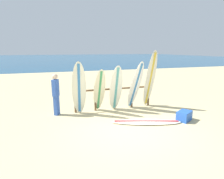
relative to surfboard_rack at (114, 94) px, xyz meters
name	(u,v)px	position (x,y,z in m)	size (l,w,h in m)	color
ground_plane	(128,131)	(-0.36, -2.44, -0.66)	(120.00, 120.00, 0.00)	#CCB784
ocean_water	(56,58)	(-0.36, 55.56, -0.66)	(120.00, 80.00, 0.01)	navy
surfboard_rack	(114,94)	(0.00, 0.00, 0.00)	(3.55, 0.09, 1.06)	brown
surfboard_leaning_far_left	(79,89)	(-1.60, -0.35, 0.43)	(0.61, 0.60, 2.20)	silver
surfboard_leaning_left	(99,91)	(-0.75, -0.29, 0.28)	(0.51, 0.96, 1.89)	beige
surfboard_leaning_center_left	(116,88)	(-0.03, -0.33, 0.34)	(0.56, 0.62, 2.00)	white
surfboard_leaning_center	(135,86)	(0.83, -0.41, 0.42)	(0.67, 1.02, 2.17)	white
surfboard_leaning_center_right	(150,79)	(1.62, -0.28, 0.64)	(0.53, 0.77, 2.62)	silver
surfboard_lying_on_sand	(146,122)	(0.56, -1.98, -0.63)	(2.59, 1.37, 0.08)	silver
beachgoer_standing	(56,93)	(-2.49, -0.05, 0.27)	(0.30, 0.32, 1.69)	#3359B2
cooler_box	(184,116)	(2.02, -2.22, -0.48)	(0.60, 0.40, 0.36)	blue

